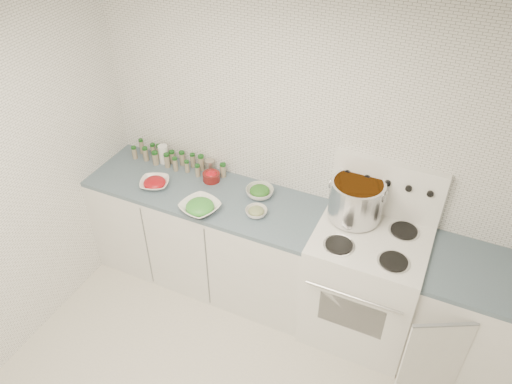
% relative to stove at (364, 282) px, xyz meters
% --- Properties ---
extents(room_walls, '(3.54, 3.04, 2.52)m').
position_rel_stove_xyz_m(room_walls, '(-0.48, -1.19, 1.06)').
color(room_walls, white).
rests_on(room_walls, ground).
extents(counter_left, '(1.85, 0.62, 0.90)m').
position_rel_stove_xyz_m(counter_left, '(-1.30, 0.00, -0.05)').
color(counter_left, white).
rests_on(counter_left, ground).
extents(stove, '(0.76, 0.70, 1.36)m').
position_rel_stove_xyz_m(stove, '(0.00, 0.00, 0.00)').
color(stove, white).
rests_on(stove, ground).
extents(counter_right, '(0.89, 0.81, 0.90)m').
position_rel_stove_xyz_m(counter_right, '(0.82, 0.00, -0.05)').
color(counter_right, white).
rests_on(counter_right, ground).
extents(stock_pot, '(0.39, 0.37, 0.28)m').
position_rel_stove_xyz_m(stock_pot, '(-0.17, 0.16, 0.60)').
color(stock_pot, silver).
rests_on(stock_pot, stove).
extents(bowl_tomato, '(0.29, 0.29, 0.07)m').
position_rel_stove_xyz_m(bowl_tomato, '(-1.67, -0.10, 0.44)').
color(bowl_tomato, white).
rests_on(bowl_tomato, counter_left).
extents(bowl_snowpea, '(0.34, 0.34, 0.09)m').
position_rel_stove_xyz_m(bowl_snowpea, '(-1.21, -0.21, 0.44)').
color(bowl_snowpea, white).
rests_on(bowl_snowpea, counter_left).
extents(bowl_broccoli, '(0.27, 0.27, 0.08)m').
position_rel_stove_xyz_m(bowl_broccoli, '(-0.89, 0.13, 0.44)').
color(bowl_broccoli, white).
rests_on(bowl_broccoli, counter_left).
extents(bowl_zucchini, '(0.21, 0.21, 0.06)m').
position_rel_stove_xyz_m(bowl_zucchini, '(-0.82, -0.08, 0.43)').
color(bowl_zucchini, white).
rests_on(bowl_zucchini, counter_left).
extents(bowl_pepper, '(0.13, 0.13, 0.08)m').
position_rel_stove_xyz_m(bowl_pepper, '(-1.32, 0.15, 0.44)').
color(bowl_pepper, '#621210').
rests_on(bowl_pepper, counter_left).
extents(salt_canister, '(0.10, 0.10, 0.16)m').
position_rel_stove_xyz_m(salt_canister, '(-1.79, 0.22, 0.48)').
color(salt_canister, white).
rests_on(salt_canister, counter_left).
extents(tin_can, '(0.10, 0.10, 0.10)m').
position_rel_stove_xyz_m(tin_can, '(-1.39, 0.26, 0.45)').
color(tin_can, '#A79B8D').
rests_on(tin_can, counter_left).
extents(spice_cluster, '(0.83, 0.15, 0.13)m').
position_rel_stove_xyz_m(spice_cluster, '(-1.70, 0.21, 0.46)').
color(spice_cluster, gray).
rests_on(spice_cluster, counter_left).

